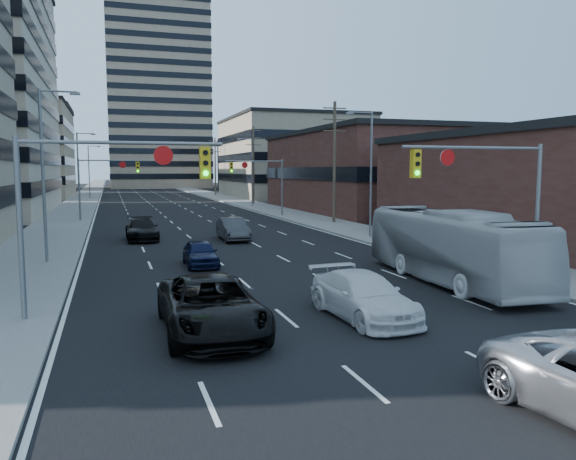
% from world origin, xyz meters
% --- Properties ---
extents(ground, '(400.00, 400.00, 0.00)m').
position_xyz_m(ground, '(0.00, 0.00, 0.00)').
color(ground, black).
rests_on(ground, ground).
extents(road_surface, '(18.00, 300.00, 0.02)m').
position_xyz_m(road_surface, '(0.00, 130.00, 0.01)').
color(road_surface, black).
rests_on(road_surface, ground).
extents(sidewalk_left, '(5.00, 300.00, 0.15)m').
position_xyz_m(sidewalk_left, '(-11.50, 130.00, 0.07)').
color(sidewalk_left, slate).
rests_on(sidewalk_left, ground).
extents(sidewalk_right, '(5.00, 300.00, 0.15)m').
position_xyz_m(sidewalk_right, '(11.50, 130.00, 0.07)').
color(sidewalk_right, slate).
rests_on(sidewalk_right, ground).
extents(office_left_far, '(20.00, 30.00, 16.00)m').
position_xyz_m(office_left_far, '(-24.00, 100.00, 8.00)').
color(office_left_far, gray).
rests_on(office_left_far, ground).
extents(storefront_right_mid, '(20.00, 30.00, 9.00)m').
position_xyz_m(storefront_right_mid, '(24.00, 50.00, 4.50)').
color(storefront_right_mid, '#472119').
rests_on(storefront_right_mid, ground).
extents(office_right_far, '(22.00, 28.00, 14.00)m').
position_xyz_m(office_right_far, '(25.00, 88.00, 7.00)').
color(office_right_far, gray).
rests_on(office_right_far, ground).
extents(apartment_tower, '(26.00, 26.00, 58.00)m').
position_xyz_m(apartment_tower, '(6.00, 150.00, 29.00)').
color(apartment_tower, gray).
rests_on(apartment_tower, ground).
extents(bg_block_left, '(24.00, 24.00, 20.00)m').
position_xyz_m(bg_block_left, '(-28.00, 140.00, 10.00)').
color(bg_block_left, '#ADA089').
rests_on(bg_block_left, ground).
extents(bg_block_right, '(22.00, 22.00, 12.00)m').
position_xyz_m(bg_block_right, '(32.00, 130.00, 6.00)').
color(bg_block_right, gray).
rests_on(bg_block_right, ground).
extents(signal_near_left, '(6.59, 0.33, 6.00)m').
position_xyz_m(signal_near_left, '(-7.45, 8.00, 4.33)').
color(signal_near_left, slate).
rests_on(signal_near_left, ground).
extents(signal_near_right, '(6.59, 0.33, 6.00)m').
position_xyz_m(signal_near_right, '(7.45, 8.00, 4.33)').
color(signal_near_right, slate).
rests_on(signal_near_right, ground).
extents(signal_far_left, '(6.09, 0.33, 6.00)m').
position_xyz_m(signal_far_left, '(-7.68, 45.00, 4.30)').
color(signal_far_left, slate).
rests_on(signal_far_left, ground).
extents(signal_far_right, '(6.09, 0.33, 6.00)m').
position_xyz_m(signal_far_right, '(7.68, 45.00, 4.30)').
color(signal_far_right, slate).
rests_on(signal_far_right, ground).
extents(utility_pole_block, '(2.20, 0.28, 11.00)m').
position_xyz_m(utility_pole_block, '(12.20, 36.00, 5.78)').
color(utility_pole_block, '#4C3D2D').
rests_on(utility_pole_block, ground).
extents(utility_pole_midblock, '(2.20, 0.28, 11.00)m').
position_xyz_m(utility_pole_midblock, '(12.20, 66.00, 5.78)').
color(utility_pole_midblock, '#4C3D2D').
rests_on(utility_pole_midblock, ground).
extents(utility_pole_distant, '(2.20, 0.28, 11.00)m').
position_xyz_m(utility_pole_distant, '(12.20, 96.00, 5.78)').
color(utility_pole_distant, '#4C3D2D').
rests_on(utility_pole_distant, ground).
extents(streetlight_left_near, '(2.03, 0.22, 9.00)m').
position_xyz_m(streetlight_left_near, '(-10.34, 20.00, 5.05)').
color(streetlight_left_near, slate).
rests_on(streetlight_left_near, ground).
extents(streetlight_left_mid, '(2.03, 0.22, 9.00)m').
position_xyz_m(streetlight_left_mid, '(-10.34, 55.00, 5.05)').
color(streetlight_left_mid, slate).
rests_on(streetlight_left_mid, ground).
extents(streetlight_left_far, '(2.03, 0.22, 9.00)m').
position_xyz_m(streetlight_left_far, '(-10.34, 90.00, 5.05)').
color(streetlight_left_far, slate).
rests_on(streetlight_left_far, ground).
extents(streetlight_right_near, '(2.03, 0.22, 9.00)m').
position_xyz_m(streetlight_right_near, '(10.34, 25.00, 5.05)').
color(streetlight_right_near, slate).
rests_on(streetlight_right_near, ground).
extents(streetlight_right_far, '(2.03, 0.22, 9.00)m').
position_xyz_m(streetlight_right_far, '(10.34, 60.00, 5.05)').
color(streetlight_right_far, slate).
rests_on(streetlight_right_far, ground).
extents(black_pickup, '(2.90, 6.15, 1.70)m').
position_xyz_m(black_pickup, '(-4.47, 5.04, 0.85)').
color(black_pickup, black).
rests_on(black_pickup, ground).
extents(white_van, '(2.42, 5.29, 1.50)m').
position_xyz_m(white_van, '(0.65, 5.26, 0.75)').
color(white_van, silver).
rests_on(white_van, ground).
extents(transit_bus, '(3.40, 11.59, 3.19)m').
position_xyz_m(transit_bus, '(6.85, 9.59, 1.59)').
color(transit_bus, '#BABABA').
rests_on(transit_bus, ground).
extents(sedan_blue, '(1.69, 3.99, 1.35)m').
position_xyz_m(sedan_blue, '(-2.94, 17.03, 0.67)').
color(sedan_blue, black).
rests_on(sedan_blue, ground).
extents(sedan_grey_center, '(1.72, 4.76, 1.56)m').
position_xyz_m(sedan_grey_center, '(0.87, 26.90, 0.78)').
color(sedan_grey_center, '#343437').
rests_on(sedan_grey_center, ground).
extents(sedan_black_far, '(2.17, 5.29, 1.53)m').
position_xyz_m(sedan_black_far, '(-5.20, 28.94, 0.77)').
color(sedan_black_far, black).
rests_on(sedan_black_far, ground).
extents(sedan_grey_right, '(1.99, 4.00, 1.31)m').
position_xyz_m(sedan_grey_right, '(2.15, 32.57, 0.65)').
color(sedan_grey_right, '#2F3032').
rests_on(sedan_grey_right, ground).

